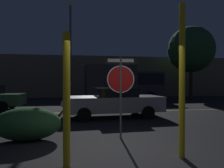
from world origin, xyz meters
name	(u,v)px	position (x,y,z in m)	size (l,w,h in m)	color
ground_plane	(123,157)	(0.00, 0.00, 0.00)	(260.00, 260.00, 0.00)	black
road_center_stripe	(95,112)	(0.00, 7.31, 0.00)	(38.27, 0.12, 0.01)	gold
stop_sign	(121,80)	(0.29, 1.65, 1.75)	(0.95, 0.11, 2.46)	#4C4C51
yellow_pole_left	(67,100)	(-1.22, -0.34, 1.34)	(0.15, 0.15, 2.68)	yellow
yellow_pole_right	(182,81)	(1.31, -0.20, 1.72)	(0.13, 0.13, 3.44)	yellow
hedge_bush_1	(27,124)	(-2.42, 1.82, 0.48)	(1.90, 1.03, 0.95)	#285B2D
passing_car_2	(113,102)	(0.72, 5.55, 0.72)	(4.82, 2.22, 1.39)	#9E9EA3
delivery_truck	(125,82)	(3.07, 13.40, 1.65)	(6.62, 2.69, 3.03)	#2D2D33
street_lamp	(70,40)	(-1.45, 13.12, 5.01)	(0.42, 0.42, 8.25)	#4C4C51
tree_0	(191,50)	(10.16, 15.17, 4.85)	(4.53, 4.53, 7.13)	#422D1E
building_backdrop	(110,77)	(2.90, 20.38, 2.24)	(29.17, 3.46, 4.48)	#6B5B4C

